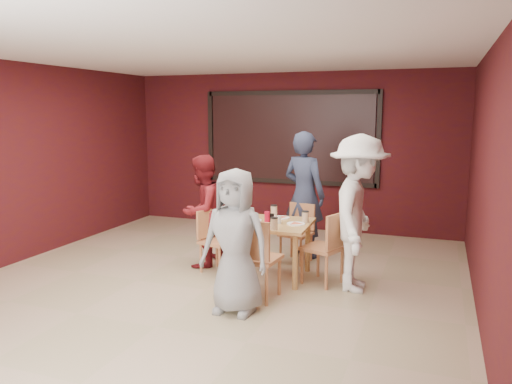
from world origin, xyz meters
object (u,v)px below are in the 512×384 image
(diner_back, at_px, (304,194))
(diner_right, at_px, (358,213))
(chair_front, at_px, (255,255))
(dining_table, at_px, (274,229))
(diner_left, at_px, (202,211))
(chair_left, at_px, (214,237))
(diner_front, at_px, (235,241))
(chair_back, at_px, (298,229))
(chair_right, at_px, (328,244))

(diner_back, bearing_deg, diner_right, 149.18)
(chair_front, height_order, diner_right, diner_right)
(diner_right, bearing_deg, dining_table, 82.79)
(diner_left, bearing_deg, chair_left, 64.23)
(chair_front, xyz_separation_m, diner_front, (-0.08, -0.37, 0.24))
(diner_front, bearing_deg, chair_back, 87.74)
(chair_front, relative_size, diner_left, 0.62)
(dining_table, bearing_deg, chair_right, -2.75)
(chair_right, relative_size, diner_back, 0.49)
(chair_left, distance_m, diner_right, 1.96)
(dining_table, xyz_separation_m, chair_left, (-0.83, -0.03, -0.17))
(dining_table, xyz_separation_m, chair_right, (0.71, -0.03, -0.12))
(chair_front, xyz_separation_m, diner_right, (1.01, 0.76, 0.40))
(diner_left, bearing_deg, chair_right, 92.89)
(chair_left, distance_m, diner_front, 1.45)
(diner_back, height_order, diner_left, diner_back)
(chair_right, bearing_deg, dining_table, 177.25)
(chair_left, xyz_separation_m, diner_right, (1.90, -0.05, 0.46))
(diner_back, relative_size, diner_left, 1.20)
(chair_back, distance_m, chair_right, 1.04)
(diner_left, bearing_deg, chair_front, 58.02)
(diner_back, bearing_deg, chair_left, 68.96)
(dining_table, distance_m, chair_front, 0.84)
(chair_back, relative_size, diner_back, 0.45)
(chair_left, bearing_deg, diner_back, 49.72)
(chair_front, distance_m, chair_right, 1.03)
(chair_back, bearing_deg, diner_left, -150.76)
(chair_left, relative_size, chair_right, 0.91)
(diner_right, bearing_deg, chair_front, 123.49)
(chair_right, relative_size, diner_left, 0.59)
(chair_front, relative_size, diner_right, 0.51)
(dining_table, xyz_separation_m, diner_left, (-1.08, 0.15, 0.13))
(diner_front, bearing_deg, chair_left, 125.81)
(chair_back, height_order, diner_right, diner_right)
(chair_front, height_order, diner_left, diner_left)
(chair_front, bearing_deg, chair_left, 137.84)
(chair_left, height_order, diner_right, diner_right)
(chair_right, relative_size, diner_right, 0.49)
(diner_left, height_order, diner_right, diner_right)
(chair_left, distance_m, diner_left, 0.43)
(chair_front, relative_size, chair_back, 1.15)
(dining_table, height_order, chair_front, chair_front)
(diner_right, bearing_deg, chair_left, 85.30)
(chair_back, relative_size, chair_left, 0.99)
(chair_front, bearing_deg, diner_left, 139.42)
(chair_back, xyz_separation_m, chair_right, (0.61, -0.84, 0.05))
(chair_left, height_order, diner_left, diner_left)
(diner_back, relative_size, diner_right, 0.99)
(chair_right, bearing_deg, diner_right, -6.07)
(dining_table, distance_m, diner_front, 1.21)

